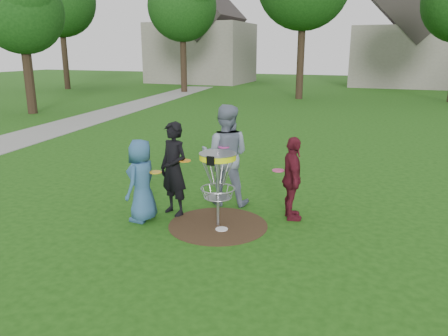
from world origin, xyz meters
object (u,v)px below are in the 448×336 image
(player_grey, at_px, (225,155))
(player_maroon, at_px, (292,179))
(player_black, at_px, (174,169))
(disc_golf_basket, at_px, (218,171))
(player_blue, at_px, (141,181))

(player_grey, relative_size, player_maroon, 1.31)
(player_black, xyz_separation_m, player_maroon, (2.16, 0.55, -0.11))
(player_black, distance_m, player_maroon, 2.23)
(player_black, xyz_separation_m, disc_golf_basket, (1.00, -0.25, 0.12))
(player_grey, bearing_deg, disc_golf_basket, 93.25)
(player_blue, relative_size, disc_golf_basket, 1.11)
(player_maroon, xyz_separation_m, disc_golf_basket, (-1.16, -0.80, 0.24))
(player_grey, bearing_deg, player_maroon, 154.88)
(player_maroon, distance_m, disc_golf_basket, 1.42)
(player_maroon, relative_size, disc_golf_basket, 1.13)
(player_black, distance_m, player_grey, 1.15)
(player_black, height_order, player_grey, player_grey)
(disc_golf_basket, bearing_deg, player_black, 166.16)
(player_grey, bearing_deg, player_black, 41.05)
(disc_golf_basket, bearing_deg, player_maroon, 34.56)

